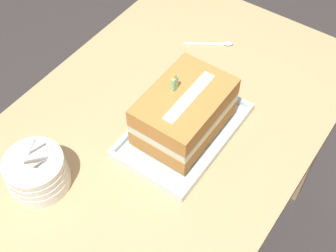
{
  "coord_description": "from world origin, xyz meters",
  "views": [
    {
      "loc": [
        -0.53,
        -0.42,
        1.66
      ],
      "look_at": [
        0.02,
        -0.03,
        0.79
      ],
      "focal_mm": 48.2,
      "sensor_mm": 36.0,
      "label": 1
    }
  ],
  "objects_px": {
    "foil_tray": "(183,131)",
    "birthday_cake": "(184,112)",
    "serving_spoon_near_tray": "(218,44)",
    "bowl_stack": "(37,172)"
  },
  "relations": [
    {
      "from": "foil_tray",
      "to": "birthday_cake",
      "type": "xyz_separation_m",
      "value": [
        0.0,
        -0.0,
        0.08
      ]
    },
    {
      "from": "foil_tray",
      "to": "birthday_cake",
      "type": "bearing_deg",
      "value": -90.0
    },
    {
      "from": "birthday_cake",
      "to": "serving_spoon_near_tray",
      "type": "distance_m",
      "value": 0.35
    },
    {
      "from": "birthday_cake",
      "to": "bowl_stack",
      "type": "height_order",
      "value": "birthday_cake"
    },
    {
      "from": "serving_spoon_near_tray",
      "to": "birthday_cake",
      "type": "bearing_deg",
      "value": -163.39
    },
    {
      "from": "foil_tray",
      "to": "serving_spoon_near_tray",
      "type": "bearing_deg",
      "value": 16.61
    },
    {
      "from": "birthday_cake",
      "to": "serving_spoon_near_tray",
      "type": "xyz_separation_m",
      "value": [
        0.33,
        0.1,
        -0.08
      ]
    },
    {
      "from": "birthday_cake",
      "to": "serving_spoon_near_tray",
      "type": "relative_size",
      "value": 1.8
    },
    {
      "from": "foil_tray",
      "to": "birthday_cake",
      "type": "relative_size",
      "value": 1.43
    },
    {
      "from": "bowl_stack",
      "to": "serving_spoon_near_tray",
      "type": "xyz_separation_m",
      "value": [
        0.64,
        -0.09,
        -0.04
      ]
    }
  ]
}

